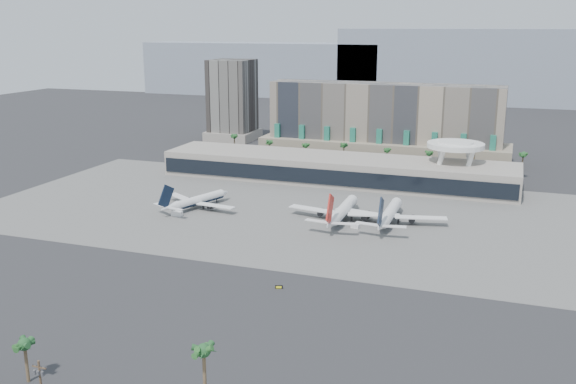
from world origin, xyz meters
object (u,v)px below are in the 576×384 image
(airliner_left, at_px, (197,200))
(service_vehicle_a, at_px, (177,213))
(airliner_centre, at_px, (342,211))
(service_vehicle_b, at_px, (355,226))
(utility_pole, at_px, (40,384))
(taxiway_sign, at_px, (279,287))
(airliner_right, at_px, (389,214))

(airliner_left, distance_m, service_vehicle_a, 13.09)
(airliner_centre, xyz_separation_m, service_vehicle_b, (7.01, -7.67, -3.18))
(utility_pole, xyz_separation_m, service_vehicle_a, (-41.86, 128.10, -6.09))
(airliner_left, height_order, taxiway_sign, airliner_left)
(airliner_centre, relative_size, service_vehicle_a, 10.63)
(utility_pole, xyz_separation_m, service_vehicle_b, (28.67, 136.32, -6.34))
(service_vehicle_a, bearing_deg, airliner_right, 12.57)
(service_vehicle_b, height_order, taxiway_sign, service_vehicle_b)
(service_vehicle_b, bearing_deg, airliner_right, 54.32)
(service_vehicle_a, bearing_deg, service_vehicle_b, 6.40)
(airliner_centre, distance_m, service_vehicle_b, 10.86)
(airliner_left, bearing_deg, taxiway_sign, -28.24)
(utility_pole, relative_size, service_vehicle_b, 3.87)
(utility_pole, height_order, airliner_left, airliner_left)
(airliner_left, distance_m, taxiway_sign, 90.70)
(airliner_left, height_order, service_vehicle_b, airliner_left)
(utility_pole, distance_m, airliner_right, 151.85)
(airliner_left, bearing_deg, airliner_centre, 22.49)
(airliner_centre, height_order, airliner_right, airliner_centre)
(airliner_left, relative_size, taxiway_sign, 16.79)
(airliner_left, bearing_deg, service_vehicle_b, 15.75)
(service_vehicle_a, xyz_separation_m, service_vehicle_b, (70.53, 8.22, -0.25))
(service_vehicle_a, bearing_deg, utility_pole, -72.15)
(utility_pole, bearing_deg, taxiway_sign, 73.78)
(airliner_centre, height_order, taxiway_sign, airliner_centre)
(airliner_left, xyz_separation_m, airliner_centre, (61.21, 3.22, 0.61))
(service_vehicle_a, relative_size, service_vehicle_b, 1.38)
(airliner_left, relative_size, service_vehicle_b, 11.95)
(service_vehicle_a, bearing_deg, airliner_left, 79.40)
(airliner_right, relative_size, service_vehicle_a, 10.42)
(service_vehicle_b, xyz_separation_m, taxiway_sign, (-7.24, -62.63, -0.30))
(airliner_left, relative_size, airliner_centre, 0.81)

